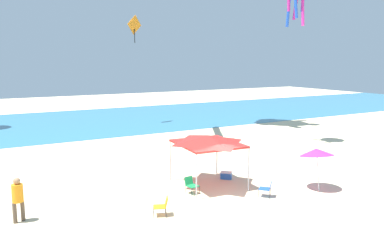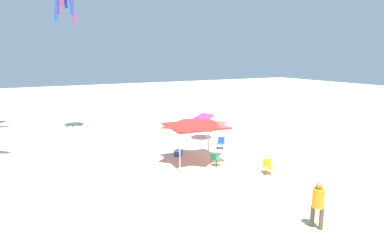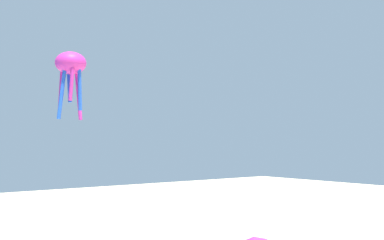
# 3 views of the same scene
# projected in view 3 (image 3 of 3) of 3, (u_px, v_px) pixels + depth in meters

# --- Properties ---
(beach_umbrella) EXTENTS (1.78, 1.80, 2.32)m
(beach_umbrella) POSITION_uv_depth(u_px,v_px,m) (254.00, 240.00, 26.33)
(beach_umbrella) COLOR silver
(beach_umbrella) RESTS_ON ground
(kite_octopus_magenta) EXTENTS (1.88, 1.88, 4.17)m
(kite_octopus_magenta) POSITION_uv_depth(u_px,v_px,m) (71.00, 67.00, 26.76)
(kite_octopus_magenta) COLOR #E02D9E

